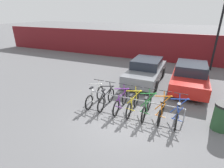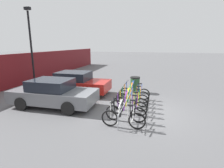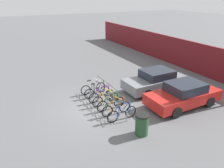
{
  "view_description": "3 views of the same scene",
  "coord_description": "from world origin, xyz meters",
  "px_view_note": "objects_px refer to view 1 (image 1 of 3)",
  "views": [
    {
      "loc": [
        1.81,
        -5.79,
        4.02
      ],
      "look_at": [
        -1.24,
        1.12,
        0.89
      ],
      "focal_mm": 28.0,
      "sensor_mm": 36.0,
      "label": 1
    },
    {
      "loc": [
        -7.9,
        -0.57,
        3.12
      ],
      "look_at": [
        -0.4,
        1.33,
        1.34
      ],
      "focal_mm": 28.0,
      "sensor_mm": 36.0,
      "label": 2
    },
    {
      "loc": [
        10.05,
        -4.44,
        5.98
      ],
      "look_at": [
        0.07,
        0.88,
        1.29
      ],
      "focal_mm": 35.0,
      "sensor_mm": 36.0,
      "label": 3
    }
  ],
  "objects_px": {
    "bike_rack": "(134,100)",
    "car_grey": "(146,70)",
    "bicycle_yellow": "(133,104)",
    "trash_bin": "(222,117)",
    "bicycle_white": "(95,96)",
    "bicycle_orange": "(162,110)",
    "lamp_post": "(220,25)",
    "car_red": "(190,76)",
    "bicycle_blue": "(178,114)",
    "bicycle_purple": "(121,102)",
    "bicycle_black": "(106,99)",
    "bicycle_green": "(147,107)"
  },
  "relations": [
    {
      "from": "bicycle_white",
      "to": "bicycle_yellow",
      "type": "height_order",
      "value": "same"
    },
    {
      "from": "bike_rack",
      "to": "bicycle_black",
      "type": "height_order",
      "value": "bicycle_black"
    },
    {
      "from": "bicycle_white",
      "to": "bicycle_black",
      "type": "height_order",
      "value": "same"
    },
    {
      "from": "lamp_post",
      "to": "car_red",
      "type": "bearing_deg",
      "value": -108.63
    },
    {
      "from": "bicycle_black",
      "to": "bicycle_white",
      "type": "bearing_deg",
      "value": 178.65
    },
    {
      "from": "bicycle_purple",
      "to": "bicycle_green",
      "type": "height_order",
      "value": "same"
    },
    {
      "from": "bicycle_white",
      "to": "bicycle_orange",
      "type": "relative_size",
      "value": 1.0
    },
    {
      "from": "bicycle_white",
      "to": "car_red",
      "type": "xyz_separation_m",
      "value": [
        3.95,
        3.86,
        0.31
      ]
    },
    {
      "from": "bicycle_purple",
      "to": "bicycle_orange",
      "type": "distance_m",
      "value": 1.76
    },
    {
      "from": "bicycle_blue",
      "to": "trash_bin",
      "type": "xyz_separation_m",
      "value": [
        1.48,
        0.17,
        0.14
      ]
    },
    {
      "from": "bicycle_black",
      "to": "bicycle_yellow",
      "type": "distance_m",
      "value": 1.24
    },
    {
      "from": "car_red",
      "to": "trash_bin",
      "type": "xyz_separation_m",
      "value": [
        1.18,
        -3.69,
        -0.17
      ]
    },
    {
      "from": "bicycle_green",
      "to": "bicycle_orange",
      "type": "height_order",
      "value": "same"
    },
    {
      "from": "car_grey",
      "to": "trash_bin",
      "type": "bearing_deg",
      "value": -45.13
    },
    {
      "from": "bicycle_yellow",
      "to": "car_red",
      "type": "xyz_separation_m",
      "value": [
        2.12,
        3.86,
        0.31
      ]
    },
    {
      "from": "bike_rack",
      "to": "bicycle_green",
      "type": "height_order",
      "value": "bicycle_green"
    },
    {
      "from": "car_red",
      "to": "bike_rack",
      "type": "bearing_deg",
      "value": -119.75
    },
    {
      "from": "car_red",
      "to": "car_grey",
      "type": "bearing_deg",
      "value": 179.93
    },
    {
      "from": "bicycle_yellow",
      "to": "trash_bin",
      "type": "xyz_separation_m",
      "value": [
        3.3,
        0.17,
        0.14
      ]
    },
    {
      "from": "bicycle_orange",
      "to": "car_grey",
      "type": "relative_size",
      "value": 0.4
    },
    {
      "from": "lamp_post",
      "to": "trash_bin",
      "type": "height_order",
      "value": "lamp_post"
    },
    {
      "from": "trash_bin",
      "to": "bicycle_black",
      "type": "bearing_deg",
      "value": -177.82
    },
    {
      "from": "bicycle_blue",
      "to": "lamp_post",
      "type": "bearing_deg",
      "value": 81.03
    },
    {
      "from": "bicycle_orange",
      "to": "bike_rack",
      "type": "bearing_deg",
      "value": 171.92
    },
    {
      "from": "bicycle_white",
      "to": "lamp_post",
      "type": "relative_size",
      "value": 0.3
    },
    {
      "from": "bicycle_green",
      "to": "car_grey",
      "type": "bearing_deg",
      "value": 107.13
    },
    {
      "from": "bicycle_green",
      "to": "bicycle_black",
      "type": "bearing_deg",
      "value": -177.14
    },
    {
      "from": "car_red",
      "to": "lamp_post",
      "type": "distance_m",
      "value": 5.01
    },
    {
      "from": "car_red",
      "to": "trash_bin",
      "type": "bearing_deg",
      "value": -72.21
    },
    {
      "from": "car_grey",
      "to": "bicycle_green",
      "type": "bearing_deg",
      "value": -75.73
    },
    {
      "from": "bicycle_black",
      "to": "car_red",
      "type": "height_order",
      "value": "car_red"
    },
    {
      "from": "bicycle_green",
      "to": "bicycle_orange",
      "type": "bearing_deg",
      "value": 2.86
    },
    {
      "from": "trash_bin",
      "to": "bicycle_yellow",
      "type": "bearing_deg",
      "value": -177.01
    },
    {
      "from": "bicycle_black",
      "to": "bicycle_purple",
      "type": "bearing_deg",
      "value": -1.35
    },
    {
      "from": "bike_rack",
      "to": "car_grey",
      "type": "xyz_separation_m",
      "value": [
        -0.37,
        3.72,
        0.2
      ]
    },
    {
      "from": "bicycle_white",
      "to": "trash_bin",
      "type": "xyz_separation_m",
      "value": [
        5.13,
        0.17,
        0.14
      ]
    },
    {
      "from": "bicycle_black",
      "to": "bicycle_orange",
      "type": "xyz_separation_m",
      "value": [
        2.46,
        0.0,
        0.0
      ]
    },
    {
      "from": "bicycle_orange",
      "to": "car_red",
      "type": "distance_m",
      "value": 3.98
    },
    {
      "from": "bicycle_yellow",
      "to": "bicycle_green",
      "type": "relative_size",
      "value": 1.0
    },
    {
      "from": "trash_bin",
      "to": "bike_rack",
      "type": "bearing_deg",
      "value": -179.59
    },
    {
      "from": "bicycle_blue",
      "to": "car_red",
      "type": "distance_m",
      "value": 3.89
    },
    {
      "from": "bicycle_white",
      "to": "bicycle_green",
      "type": "bearing_deg",
      "value": -2.33
    },
    {
      "from": "car_grey",
      "to": "trash_bin",
      "type": "height_order",
      "value": "car_grey"
    },
    {
      "from": "bicycle_yellow",
      "to": "trash_bin",
      "type": "height_order",
      "value": "bicycle_yellow"
    },
    {
      "from": "bicycle_blue",
      "to": "lamp_post",
      "type": "height_order",
      "value": "lamp_post"
    },
    {
      "from": "bike_rack",
      "to": "bicycle_green",
      "type": "relative_size",
      "value": 2.45
    },
    {
      "from": "lamp_post",
      "to": "trash_bin",
      "type": "distance_m",
      "value": 8.25
    },
    {
      "from": "bicycle_white",
      "to": "bicycle_black",
      "type": "xyz_separation_m",
      "value": [
        0.59,
        0.0,
        0.0
      ]
    },
    {
      "from": "bike_rack",
      "to": "bicycle_purple",
      "type": "relative_size",
      "value": 2.45
    },
    {
      "from": "bicycle_white",
      "to": "trash_bin",
      "type": "relative_size",
      "value": 1.66
    }
  ]
}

